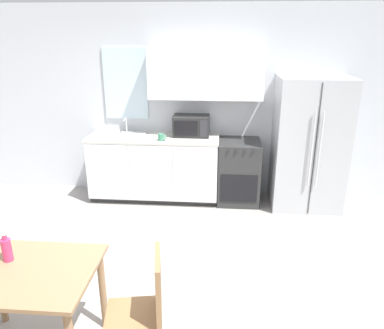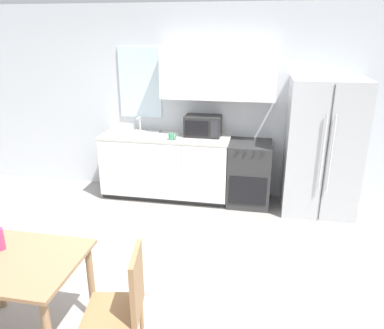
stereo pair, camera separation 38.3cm
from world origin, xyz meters
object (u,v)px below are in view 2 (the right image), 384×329
object	(u,v)px
dining_chair_side	(126,301)
dining_table	(14,273)
refrigerator	(322,148)
microwave	(203,126)
coffee_mug	(172,136)
oven_range	(249,174)

from	to	relation	value
dining_chair_side	dining_table	bearing A→B (deg)	79.34
refrigerator	microwave	size ratio (longest dim) A/B	3.54
coffee_mug	dining_chair_side	xyz separation A→B (m)	(0.32, -2.75, -0.44)
coffee_mug	refrigerator	bearing A→B (deg)	3.62
oven_range	dining_chair_side	world-z (taller)	dining_chair_side
refrigerator	dining_chair_side	size ratio (longest dim) A/B	1.92
oven_range	dining_table	bearing A→B (deg)	-119.16
dining_chair_side	microwave	bearing A→B (deg)	-10.84
dining_table	oven_range	bearing A→B (deg)	60.84
microwave	coffee_mug	bearing A→B (deg)	-143.25
refrigerator	microwave	world-z (taller)	refrigerator
dining_chair_side	refrigerator	bearing A→B (deg)	-39.93
coffee_mug	dining_table	distance (m)	2.81
microwave	coffee_mug	xyz separation A→B (m)	(-0.38, -0.29, -0.10)
refrigerator	dining_chair_side	distance (m)	3.34
dining_table	dining_chair_side	xyz separation A→B (m)	(0.88, -0.01, -0.10)
oven_range	refrigerator	size ratio (longest dim) A/B	0.50
oven_range	coffee_mug	size ratio (longest dim) A/B	8.36
dining_table	refrigerator	bearing A→B (deg)	48.24
coffee_mug	dining_table	size ratio (longest dim) A/B	0.11
refrigerator	microwave	distance (m)	1.63
microwave	dining_table	world-z (taller)	microwave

